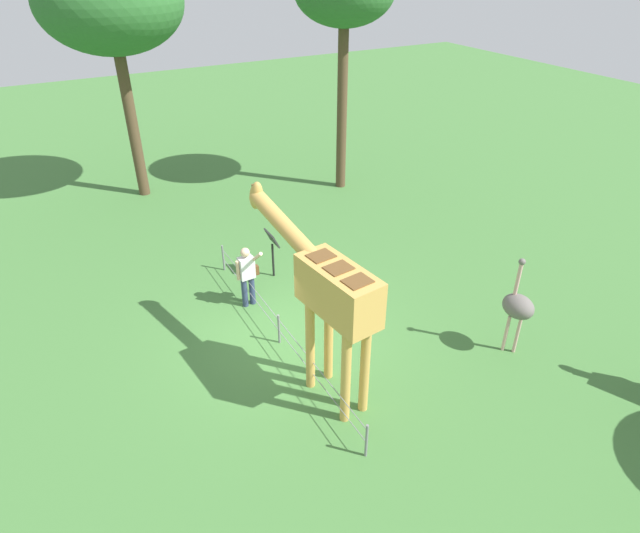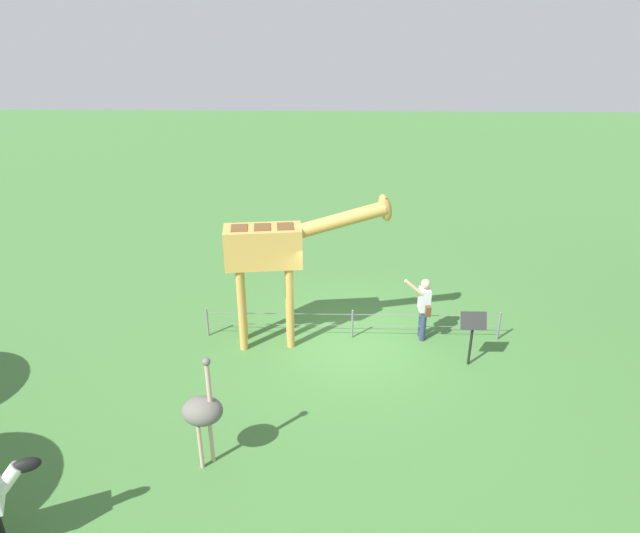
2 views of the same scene
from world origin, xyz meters
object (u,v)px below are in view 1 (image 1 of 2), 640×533
(giraffe, at_px, (328,290))
(visitor, at_px, (247,273))
(tree_northeast, at_px, (110,3))
(info_sign, at_px, (272,244))
(ostrich, at_px, (518,307))

(giraffe, bearing_deg, visitor, 4.13)
(tree_northeast, height_order, info_sign, tree_northeast)
(visitor, relative_size, info_sign, 1.27)
(visitor, bearing_deg, ostrich, -135.45)
(ostrich, bearing_deg, visitor, 44.55)
(visitor, xyz_separation_m, info_sign, (0.92, -1.07, 0.05))
(giraffe, distance_m, info_sign, 4.61)
(giraffe, distance_m, visitor, 3.70)
(tree_northeast, bearing_deg, visitor, -175.36)
(giraffe, xyz_separation_m, visitor, (3.40, 0.25, -1.45))
(visitor, distance_m, tree_northeast, 9.57)
(visitor, xyz_separation_m, ostrich, (-4.33, -4.26, 0.27))
(giraffe, xyz_separation_m, ostrich, (-0.93, -4.01, -1.18))
(giraffe, height_order, tree_northeast, tree_northeast)
(giraffe, distance_m, ostrich, 4.29)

